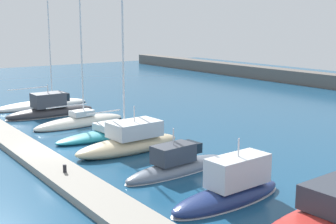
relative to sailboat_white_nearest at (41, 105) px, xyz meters
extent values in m
plane|color=navy|center=(16.90, -5.19, -0.17)|extent=(120.00, 120.00, 0.00)
cube|color=gray|center=(16.90, -6.81, 0.04)|extent=(40.56, 2.22, 0.42)
ellipsoid|color=white|center=(0.00, -0.01, -0.05)|extent=(3.51, 10.15, 1.08)
ellipsoid|color=black|center=(0.00, -0.01, -0.15)|extent=(3.55, 10.25, 0.12)
cylinder|color=silver|center=(-0.08, 1.21, 8.65)|extent=(0.12, 0.12, 16.30)
cylinder|color=silver|center=(0.08, -1.28, 1.85)|extent=(0.35, 4.14, 0.08)
ellipsoid|color=#2D2D33|center=(4.77, -0.85, 0.09)|extent=(2.49, 8.43, 1.14)
ellipsoid|color=silver|center=(4.77, -0.85, -0.15)|extent=(2.51, 8.51, 0.12)
cube|color=#333842|center=(4.77, -1.03, 1.31)|extent=(1.93, 2.86, 1.29)
cube|color=black|center=(4.74, 0.37, 1.50)|extent=(1.70, 0.74, 0.72)
cylinder|color=silver|center=(4.77, -1.03, 2.33)|extent=(0.08, 0.08, 0.76)
ellipsoid|color=silver|center=(9.94, -0.30, -0.01)|extent=(3.07, 8.49, 1.17)
ellipsoid|color=black|center=(9.94, -0.30, -0.15)|extent=(3.10, 8.57, 0.12)
cylinder|color=silver|center=(9.91, 0.08, 7.69)|extent=(0.13, 0.13, 14.23)
cylinder|color=silver|center=(10.06, -1.46, 1.58)|extent=(0.44, 3.65, 0.09)
cube|color=silver|center=(9.92, -0.09, 0.80)|extent=(1.43, 1.95, 0.46)
ellipsoid|color=#19707F|center=(15.01, 0.02, 0.01)|extent=(3.16, 9.59, 0.76)
cylinder|color=silver|center=(14.92, 1.14, 7.04)|extent=(0.14, 0.14, 13.30)
cylinder|color=silver|center=(15.07, -0.69, 1.78)|extent=(0.34, 2.95, 0.10)
cube|color=silver|center=(15.02, -0.07, 0.64)|extent=(1.92, 2.40, 0.49)
ellipsoid|color=beige|center=(19.32, -1.08, 0.20)|extent=(2.88, 7.95, 1.15)
cube|color=silver|center=(19.30, -0.58, 1.30)|extent=(2.29, 3.47, 1.03)
cube|color=black|center=(19.26, 0.11, 1.45)|extent=(1.96, 0.94, 0.58)
cylinder|color=silver|center=(19.30, -0.58, 2.33)|extent=(0.08, 0.08, 1.03)
ellipsoid|color=slate|center=(24.72, -0.96, 0.01)|extent=(2.39, 7.48, 0.95)
ellipsoid|color=silver|center=(24.72, -0.96, -0.15)|extent=(2.41, 7.55, 0.12)
cube|color=#333842|center=(24.75, -1.31, 1.00)|extent=(1.55, 2.52, 1.04)
cube|color=black|center=(24.63, 0.10, 1.15)|extent=(1.26, 0.71, 0.58)
cylinder|color=silver|center=(24.75, -1.31, 1.99)|extent=(0.08, 0.08, 0.94)
ellipsoid|color=navy|center=(29.71, -1.68, 0.06)|extent=(2.38, 6.88, 0.98)
ellipsoid|color=silver|center=(29.71, -1.68, -0.15)|extent=(2.40, 6.95, 0.12)
cube|color=silver|center=(29.68, -1.01, 1.27)|extent=(1.63, 3.32, 1.43)
cube|color=black|center=(29.66, -0.62, 1.48)|extent=(1.36, 0.88, 0.80)
cylinder|color=silver|center=(29.68, -1.01, 2.43)|extent=(0.08, 0.08, 0.90)
ellipsoid|color=#B72D28|center=(34.27, 0.37, 0.00)|extent=(3.77, 9.95, 0.86)
cylinder|color=black|center=(22.19, -6.81, 0.47)|extent=(0.20, 0.20, 0.44)
camera|label=1|loc=(45.12, -16.10, 8.35)|focal=49.14mm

